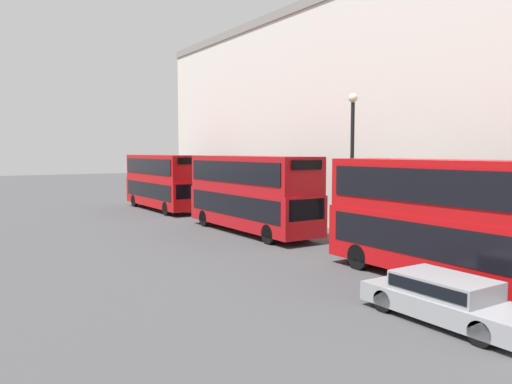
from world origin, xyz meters
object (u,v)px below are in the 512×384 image
Objects in this scene: bus_third_in_queue at (163,180)px; car_dark_sedan at (446,297)px; bus_leading at (461,217)px; bus_second_in_queue at (251,191)px.

bus_third_in_queue reaches higher than car_dark_sedan.
bus_leading is at bearing 30.51° from car_dark_sedan.
bus_third_in_queue is 28.84m from car_dark_sedan.
bus_leading is 2.21× the size of car_dark_sedan.
car_dark_sedan is (-3.40, -28.59, -1.71)m from bus_third_in_queue.
bus_third_in_queue is (-0.00, 13.09, -0.01)m from bus_second_in_queue.
bus_leading is 26.58m from bus_third_in_queue.
bus_leading is 1.04× the size of bus_third_in_queue.
bus_third_in_queue is at bearing 90.00° from bus_second_in_queue.
bus_third_in_queue is at bearing 83.22° from car_dark_sedan.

